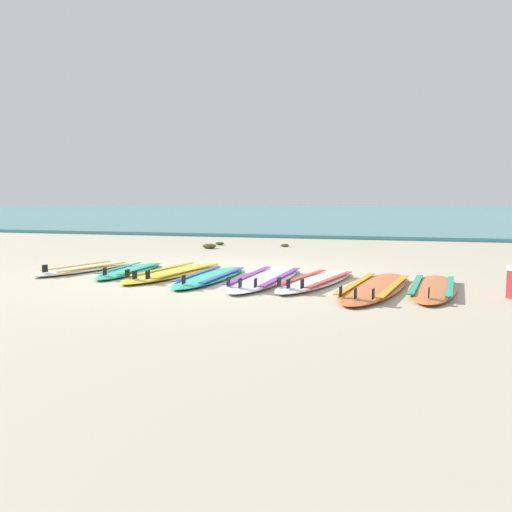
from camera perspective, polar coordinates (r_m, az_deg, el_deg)
The scene contains 13 objects.
ground_plane at distance 8.03m, azimuth -3.36°, elevation -1.99°, with size 80.00×80.00×0.00m, color #B7AD93.
sea at distance 44.79m, azimuth 11.79°, elevation 4.76°, with size 80.00×60.00×0.10m, color teal.
surfboard_0 at distance 8.81m, azimuth -17.66°, elevation -1.29°, with size 0.98×1.96×0.18m.
surfboard_1 at distance 8.41m, azimuth -13.24°, elevation -1.52°, with size 0.51×1.91×0.18m.
surfboard_2 at distance 8.09m, azimuth -8.63°, elevation -1.72°, with size 1.02×2.51×0.18m.
surfboard_3 at distance 7.58m, azimuth -4.90°, elevation -2.21°, with size 0.65×2.23×0.18m.
surfboard_4 at distance 7.41m, azimuth 0.95°, elevation -2.39°, with size 0.79×2.58×0.18m.
surfboard_5 at distance 7.23m, azimuth 6.37°, elevation -2.64°, with size 1.06×2.30×0.18m.
surfboard_6 at distance 6.85m, azimuth 12.50°, elevation -3.25°, with size 1.06×2.66×0.18m.
surfboard_7 at distance 6.99m, azimuth 18.22°, elevation -3.24°, with size 0.78×2.29×0.18m.
seaweed_clump_near_shoreline at distance 12.48m, azimuth 3.07°, elevation 1.14°, with size 0.20×0.16×0.07m, color #4C4228.
seaweed_clump_mid_sand at distance 12.09m, azimuth -4.98°, elevation 1.06°, with size 0.32×0.25×0.11m, color #4C4228.
seaweed_clump_by_the_boards at distance 12.96m, azimuth -3.88°, elevation 1.34°, with size 0.21×0.17×0.07m, color #384723.
Camera 1 is at (2.50, -7.54, 1.16)m, focal length 37.70 mm.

